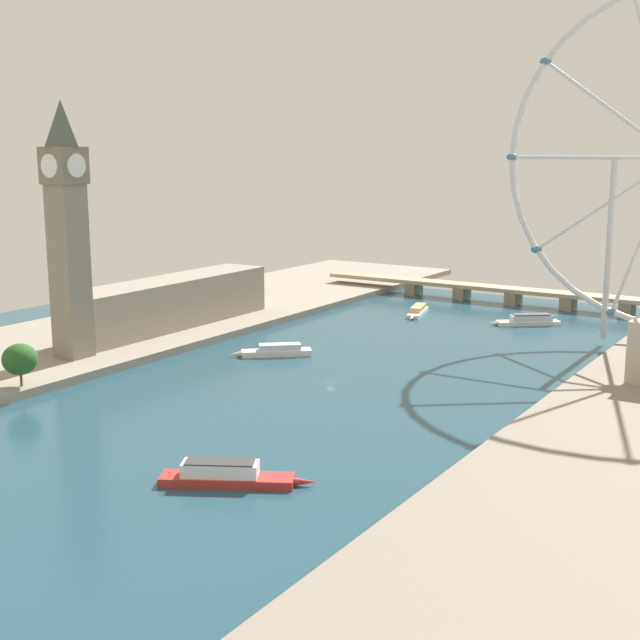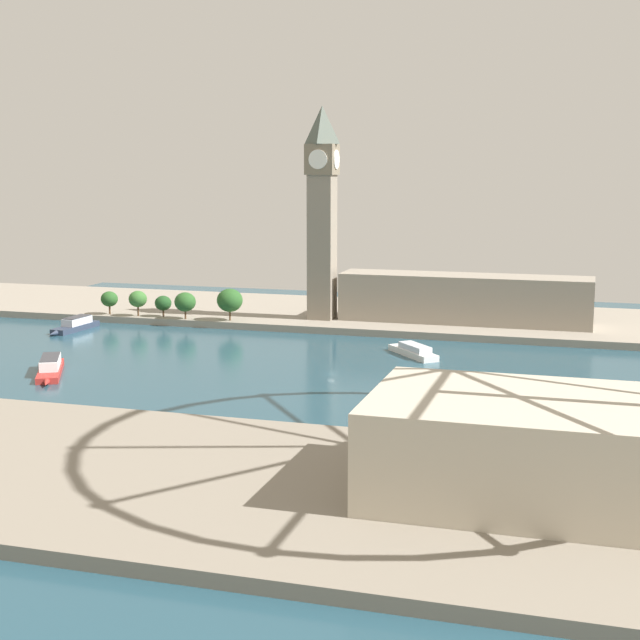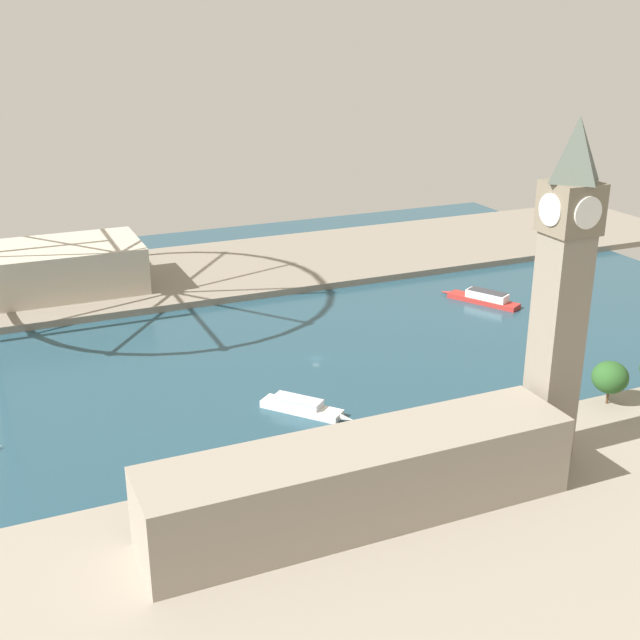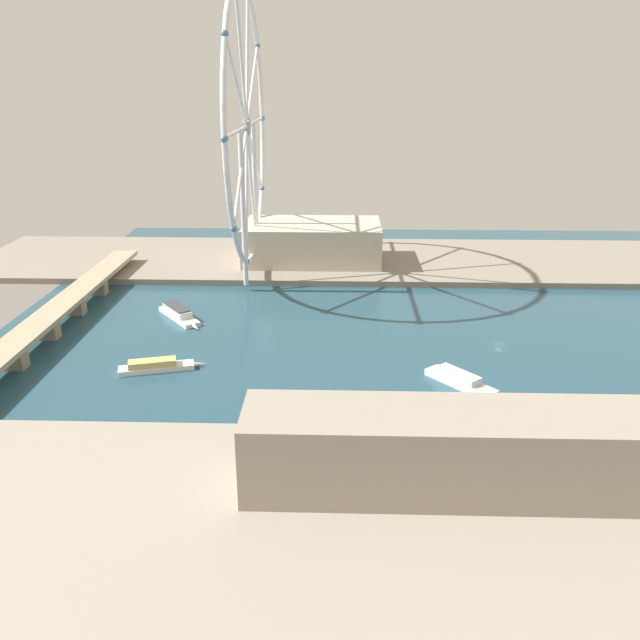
{
  "view_description": "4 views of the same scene",
  "coord_description": "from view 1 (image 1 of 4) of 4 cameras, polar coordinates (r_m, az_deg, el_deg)",
  "views": [
    {
      "loc": [
        149.1,
        -241.64,
        78.08
      ],
      "look_at": [
        -20.79,
        25.99,
        14.92
      ],
      "focal_mm": 48.33,
      "sensor_mm": 36.0,
      "label": 1
    },
    {
      "loc": [
        293.05,
        83.14,
        69.22
      ],
      "look_at": [
        -17.82,
        -9.06,
        15.21
      ],
      "focal_mm": 51.76,
      "sensor_mm": 36.0,
      "label": 2
    },
    {
      "loc": [
        -252.66,
        108.27,
        117.96
      ],
      "look_at": [
        15.0,
        -8.07,
        8.63
      ],
      "focal_mm": 46.02,
      "sensor_mm": 36.0,
      "label": 3
    },
    {
      "loc": [
        -238.07,
        61.9,
        97.51
      ],
      "look_at": [
        0.56,
        69.41,
        8.74
      ],
      "focal_mm": 37.03,
      "sensor_mm": 36.0,
      "label": 4
    }
  ],
  "objects": [
    {
      "name": "parliament_block",
      "position": [
        375.48,
        -9.88,
        1.15
      ],
      "size": [
        22.0,
        106.97,
        20.47
      ],
      "primitive_type": "cube",
      "color": "gray",
      "rests_on": "riverbank_left"
    },
    {
      "name": "tour_boat_2",
      "position": [
        331.14,
        -2.94,
        -2.05
      ],
      "size": [
        26.72,
        23.64,
        4.56
      ],
      "rotation": [
        0.0,
        0.0,
        3.85
      ],
      "color": "white",
      "rests_on": "ground_plane"
    },
    {
      "name": "ground_plane",
      "position": [
        294.48,
        0.71,
        -4.11
      ],
      "size": [
        401.53,
        401.53,
        0.0
      ],
      "primitive_type": "plane",
      "color": "#234756"
    },
    {
      "name": "clock_tower",
      "position": [
        321.97,
        -16.39,
        5.98
      ],
      "size": [
        13.38,
        13.38,
        92.02
      ],
      "color": "gray",
      "rests_on": "riverbank_left"
    },
    {
      "name": "river_bridge",
      "position": [
        451.3,
        12.69,
        1.81
      ],
      "size": [
        213.53,
        12.43,
        8.28
      ],
      "color": "tan",
      "rests_on": "ground_plane"
    },
    {
      "name": "tour_boat_0",
      "position": [
        415.5,
        6.48,
        0.6
      ],
      "size": [
        12.54,
        30.39,
        4.13
      ],
      "rotation": [
        0.0,
        0.0,
        4.98
      ],
      "color": "white",
      "rests_on": "ground_plane"
    },
    {
      "name": "riverbank_left",
      "position": [
        366.62,
        -14.88,
        -1.17
      ],
      "size": [
        90.0,
        520.0,
        3.0
      ],
      "primitive_type": "cube",
      "color": "gray",
      "rests_on": "ground_plane"
    },
    {
      "name": "tour_boat_3",
      "position": [
        208.17,
        -6.22,
        -10.15
      ],
      "size": [
        34.97,
        21.85,
        5.73
      ],
      "rotation": [
        0.0,
        0.0,
        0.5
      ],
      "color": "#B22D28",
      "rests_on": "ground_plane"
    },
    {
      "name": "tour_boat_4",
      "position": [
        399.79,
        13.65,
        -0.02
      ],
      "size": [
        28.92,
        23.48,
        4.98
      ],
      "rotation": [
        0.0,
        0.0,
        3.79
      ],
      "color": "white",
      "rests_on": "ground_plane"
    }
  ]
}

